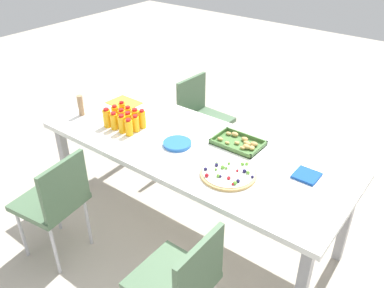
{
  "coord_description": "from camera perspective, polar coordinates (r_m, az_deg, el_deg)",
  "views": [
    {
      "loc": [
        1.47,
        -1.91,
        2.21
      ],
      "look_at": [
        0.01,
        -0.01,
        0.76
      ],
      "focal_mm": 37.56,
      "sensor_mm": 36.0,
      "label": 1
    }
  ],
  "objects": [
    {
      "name": "paper_folder",
      "position": [
        3.48,
        -9.6,
        5.79
      ],
      "size": [
        0.26,
        0.21,
        0.01
      ],
      "primitive_type": "cube",
      "rotation": [
        0.0,
        0.0,
        -0.03
      ],
      "color": "yellow",
      "rests_on": "party_table"
    },
    {
      "name": "plate_stack",
      "position": [
        2.82,
        -2.1,
        0.06
      ],
      "size": [
        0.2,
        0.2,
        0.02
      ],
      "color": "blue",
      "rests_on": "party_table"
    },
    {
      "name": "juice_bottle_11",
      "position": [
        3.04,
        -7.07,
        3.51
      ],
      "size": [
        0.05,
        0.05,
        0.15
      ],
      "color": "#F9AB14",
      "rests_on": "party_table"
    },
    {
      "name": "napkin_stack",
      "position": [
        2.61,
        15.96,
        -4.33
      ],
      "size": [
        0.15,
        0.15,
        0.02
      ],
      "primitive_type": "cube",
      "color": "#194CA5",
      "rests_on": "party_table"
    },
    {
      "name": "juice_bottle_6",
      "position": [
        3.05,
        -9.03,
        3.29
      ],
      "size": [
        0.06,
        0.06,
        0.14
      ],
      "color": "#FAAD14",
      "rests_on": "party_table"
    },
    {
      "name": "juice_bottle_5",
      "position": [
        3.09,
        -9.92,
        3.68
      ],
      "size": [
        0.06,
        0.06,
        0.14
      ],
      "color": "#F9AB14",
      "rests_on": "party_table"
    },
    {
      "name": "ground_plane",
      "position": [
        3.27,
        0.02,
        -11.26
      ],
      "size": [
        12.0,
        12.0,
        0.0
      ],
      "primitive_type": "plane",
      "color": "#B2A899"
    },
    {
      "name": "fruit_pizza",
      "position": [
        2.53,
        5.19,
        -4.15
      ],
      "size": [
        0.36,
        0.36,
        0.05
      ],
      "color": "tan",
      "rests_on": "party_table"
    },
    {
      "name": "party_table",
      "position": [
        2.86,
        0.02,
        -1.22
      ],
      "size": [
        2.25,
        0.88,
        0.74
      ],
      "color": "white",
      "rests_on": "ground_plane"
    },
    {
      "name": "juice_bottle_9",
      "position": [
        3.14,
        -9.02,
        4.16
      ],
      "size": [
        0.06,
        0.06,
        0.13
      ],
      "color": "#F9AD14",
      "rests_on": "party_table"
    },
    {
      "name": "juice_bottle_3",
      "position": [
        2.96,
        -8.94,
        2.33
      ],
      "size": [
        0.06,
        0.06,
        0.13
      ],
      "color": "#FAAC14",
      "rests_on": "party_table"
    },
    {
      "name": "juice_bottle_4",
      "position": [
        3.14,
        -10.83,
        4.15
      ],
      "size": [
        0.06,
        0.06,
        0.15
      ],
      "color": "#FAAD14",
      "rests_on": "party_table"
    },
    {
      "name": "juice_bottle_7",
      "position": [
        3.0,
        -8.0,
        2.88
      ],
      "size": [
        0.05,
        0.05,
        0.13
      ],
      "color": "#F9AE14",
      "rests_on": "party_table"
    },
    {
      "name": "juice_bottle_0",
      "position": [
        3.1,
        -11.97,
        3.64
      ],
      "size": [
        0.06,
        0.06,
        0.15
      ],
      "color": "#F9AC14",
      "rests_on": "party_table"
    },
    {
      "name": "cardboard_tube",
      "position": [
        3.32,
        -15.52,
        5.3
      ],
      "size": [
        0.04,
        0.04,
        0.17
      ],
      "primitive_type": "cylinder",
      "color": "#9E7A56",
      "rests_on": "party_table"
    },
    {
      "name": "chair_far_left",
      "position": [
        3.77,
        1.26,
        4.32
      ],
      "size": [
        0.42,
        0.42,
        0.83
      ],
      "rotation": [
        0.0,
        0.0,
        -1.62
      ],
      "color": "#4C6B4C",
      "rests_on": "ground_plane"
    },
    {
      "name": "snack_tray",
      "position": [
        2.85,
        6.75,
        0.17
      ],
      "size": [
        0.34,
        0.23,
        0.04
      ],
      "color": "#477238",
      "rests_on": "party_table"
    },
    {
      "name": "juice_bottle_10",
      "position": [
        3.09,
        -8.05,
        3.79
      ],
      "size": [
        0.06,
        0.06,
        0.13
      ],
      "color": "#F9AC14",
      "rests_on": "party_table"
    },
    {
      "name": "juice_bottle_2",
      "position": [
        3.0,
        -9.89,
        2.81
      ],
      "size": [
        0.06,
        0.06,
        0.14
      ],
      "color": "#F8AF14",
      "rests_on": "party_table"
    },
    {
      "name": "juice_bottle_8",
      "position": [
        3.19,
        -9.86,
        4.69
      ],
      "size": [
        0.06,
        0.06,
        0.15
      ],
      "color": "#FAAD14",
      "rests_on": "party_table"
    },
    {
      "name": "chair_near_left",
      "position": [
        2.86,
        -18.83,
        -7.39
      ],
      "size": [
        0.45,
        0.45,
        0.83
      ],
      "rotation": [
        0.0,
        0.0,
        1.7
      ],
      "color": "#4C6B4C",
      "rests_on": "ground_plane"
    },
    {
      "name": "juice_bottle_1",
      "position": [
        3.06,
        -10.99,
        3.2
      ],
      "size": [
        0.06,
        0.06,
        0.14
      ],
      "color": "#FAAD14",
      "rests_on": "party_table"
    },
    {
      "name": "chair_near_right",
      "position": [
        2.23,
        -1.51,
        -18.74
      ],
      "size": [
        0.4,
        0.4,
        0.83
      ],
      "rotation": [
        0.0,
        0.0,
        1.58
      ],
      "color": "#4C6B4C",
      "rests_on": "ground_plane"
    }
  ]
}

